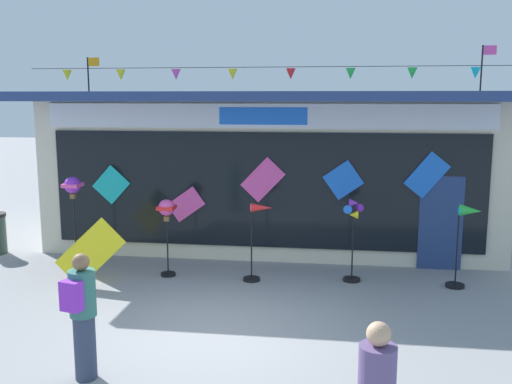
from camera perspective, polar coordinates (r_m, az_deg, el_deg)
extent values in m
plane|color=gray|center=(9.26, -4.19, -13.61)|extent=(80.00, 80.00, 0.00)
cube|color=beige|center=(14.86, 1.91, 2.29)|extent=(10.48, 4.91, 3.54)
cube|color=navy|center=(14.21, 1.73, 9.51)|extent=(10.88, 5.98, 0.20)
cube|color=silver|center=(12.27, 0.73, 7.60)|extent=(9.65, 0.08, 0.52)
cube|color=blue|center=(12.24, 0.71, 7.59)|extent=(1.89, 0.04, 0.37)
cube|color=black|center=(12.44, 0.72, 0.17)|extent=(9.44, 0.06, 2.53)
cube|color=navy|center=(12.66, 17.94, -2.97)|extent=(0.90, 0.07, 2.00)
cube|color=#19B7BC|center=(13.24, -14.25, 0.70)|extent=(0.90, 0.03, 0.90)
cube|color=#EA4CA3|center=(12.77, -7.00, -1.23)|extent=(0.88, 0.03, 0.82)
cube|color=#EA4CA3|center=(12.34, 0.69, 1.24)|extent=(0.99, 0.03, 1.00)
cube|color=blue|center=(12.25, 8.69, 1.19)|extent=(0.88, 0.03, 0.87)
cube|color=blue|center=(12.38, 16.70, 1.64)|extent=(0.94, 0.03, 1.00)
cylinder|color=black|center=(11.98, 0.55, 12.36)|extent=(10.06, 0.01, 0.01)
cone|color=yellow|center=(13.19, -18.31, 11.02)|extent=(0.20, 0.20, 0.22)
cone|color=yellow|center=(12.71, -13.33, 11.31)|extent=(0.20, 0.20, 0.22)
cone|color=#EA4CA3|center=(12.33, -7.99, 11.54)|extent=(0.20, 0.20, 0.22)
cone|color=yellow|center=(12.06, -2.35, 11.67)|extent=(0.20, 0.20, 0.22)
cone|color=red|center=(11.91, 3.49, 11.69)|extent=(0.20, 0.20, 0.22)
cone|color=green|center=(11.88, 9.42, 11.59)|extent=(0.20, 0.20, 0.22)
cone|color=green|center=(11.97, 15.31, 11.36)|extent=(0.20, 0.20, 0.22)
cone|color=#19B7BC|center=(12.17, 21.05, 11.04)|extent=(0.20, 0.20, 0.22)
cylinder|color=black|center=(16.06, -16.40, 11.14)|extent=(0.04, 0.04, 0.92)
cube|color=orange|center=(16.01, -15.93, 12.39)|extent=(0.32, 0.02, 0.22)
cylinder|color=black|center=(15.08, 21.59, 11.37)|extent=(0.04, 0.04, 1.12)
cube|color=#EA4CA3|center=(15.15, 22.29, 12.97)|extent=(0.32, 0.02, 0.22)
cylinder|color=black|center=(12.81, -17.44, -7.28)|extent=(0.39, 0.39, 0.06)
cylinder|color=black|center=(12.61, -17.61, -3.82)|extent=(0.03, 0.03, 1.65)
sphere|color=purple|center=(12.42, -17.84, 0.65)|extent=(0.35, 0.35, 0.35)
cube|color=#EA4CA3|center=(12.42, -17.84, 0.65)|extent=(0.35, 0.35, 0.08)
cube|color=brown|center=(12.46, -17.79, -0.40)|extent=(0.10, 0.10, 0.10)
cylinder|color=black|center=(11.98, -8.75, -8.11)|extent=(0.30, 0.30, 0.06)
cylinder|color=black|center=(11.82, -8.83, -5.33)|extent=(0.03, 0.03, 1.26)
sphere|color=#EA4CA3|center=(11.64, -8.92, -1.55)|extent=(0.33, 0.33, 0.33)
cube|color=red|center=(11.64, -8.92, -1.55)|extent=(0.34, 0.34, 0.07)
cube|color=brown|center=(11.68, -8.90, -2.63)|extent=(0.10, 0.10, 0.10)
cylinder|color=black|center=(11.54, -0.45, -8.68)|extent=(0.34, 0.34, 0.06)
cylinder|color=black|center=(11.34, -0.46, -5.25)|extent=(0.03, 0.03, 1.49)
cone|color=red|center=(11.14, 0.60, -1.58)|extent=(0.42, 0.19, 0.17)
cylinder|color=#EA4CA3|center=(11.17, -0.46, -1.55)|extent=(0.03, 0.16, 0.16)
cylinder|color=black|center=(11.67, 9.52, -8.61)|extent=(0.34, 0.34, 0.06)
cylinder|color=black|center=(11.47, 9.61, -5.24)|extent=(0.03, 0.03, 1.48)
cylinder|color=black|center=(11.27, 9.72, -1.66)|extent=(0.06, 0.04, 0.06)
cone|color=purple|center=(11.28, 10.31, -1.68)|extent=(0.17, 0.18, 0.17)
cone|color=purple|center=(11.25, 9.74, -1.08)|extent=(0.18, 0.17, 0.17)
cone|color=blue|center=(11.27, 9.13, -1.65)|extent=(0.17, 0.18, 0.17)
cone|color=yellow|center=(11.29, 9.70, -2.24)|extent=(0.18, 0.17, 0.17)
cylinder|color=black|center=(11.81, 19.23, -8.80)|extent=(0.36, 0.36, 0.06)
cylinder|color=black|center=(11.61, 19.43, -5.40)|extent=(0.03, 0.03, 1.51)
cone|color=green|center=(11.49, 20.60, -1.76)|extent=(0.44, 0.32, 0.24)
cylinder|color=#19B7BC|center=(11.45, 19.63, -1.74)|extent=(0.03, 0.16, 0.16)
cylinder|color=#333D56|center=(7.96, -16.69, -14.61)|extent=(0.28, 0.28, 0.86)
cylinder|color=#337066|center=(7.70, -16.95, -9.64)|extent=(0.34, 0.34, 0.60)
sphere|color=#8C6647|center=(7.58, -17.10, -6.70)|extent=(0.22, 0.22, 0.22)
cube|color=purple|center=(7.55, -17.94, -9.84)|extent=(0.29, 0.22, 0.38)
cylinder|color=#604C7F|center=(5.45, 11.99, -17.65)|extent=(0.34, 0.34, 0.60)
sphere|color=tan|center=(5.28, 12.15, -13.69)|extent=(0.22, 0.22, 0.22)
cube|color=yellow|center=(11.56, -16.18, -5.79)|extent=(1.32, 0.40, 1.32)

